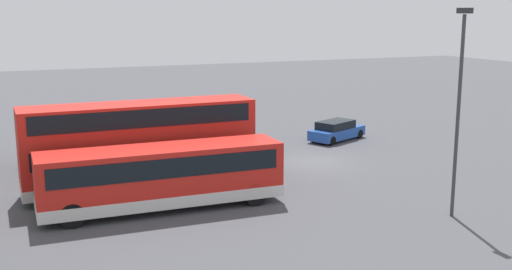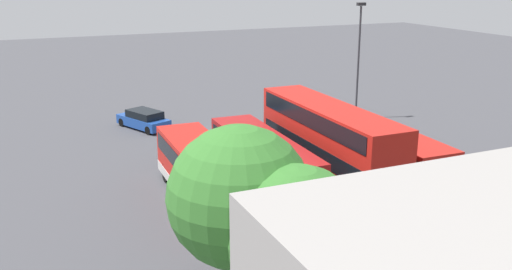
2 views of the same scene
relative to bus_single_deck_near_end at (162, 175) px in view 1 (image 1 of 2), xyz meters
The scene contains 7 objects.
ground_plane 12.15m from the bus_single_deck_near_end, 64.52° to the right, with size 140.00×140.00×0.00m, color #47474C.
bus_single_deck_near_end is the anchor object (origin of this frame).
bus_double_decker_second 3.58m from the bus_single_deck_near_end, ahead, with size 2.62×11.80×4.55m.
bus_single_deck_third 7.13m from the bus_single_deck_near_end, ahead, with size 2.86×10.39×2.95m.
bus_single_deck_fourth 10.66m from the bus_single_deck_near_end, ahead, with size 2.87×10.62×2.95m.
car_hatchback_silver 18.68m from the bus_single_deck_near_end, 56.46° to the right, with size 3.47×4.91×1.43m.
lamp_post_tall 13.74m from the bus_single_deck_near_end, 118.11° to the right, with size 0.70×0.30×9.23m.
Camera 1 is at (-32.34, 18.03, 9.10)m, focal length 43.47 mm.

